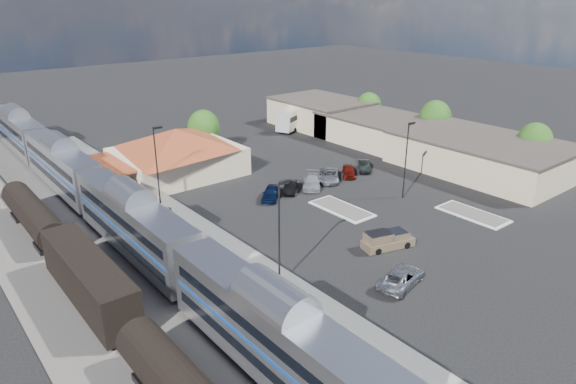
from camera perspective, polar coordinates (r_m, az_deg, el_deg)
ground at (r=53.39m, az=4.41°, el=-3.68°), size 280.00×280.00×0.00m
railbed at (r=50.07m, az=-20.33°, el=-6.75°), size 16.00×100.00×0.12m
platform at (r=51.41m, az=-10.13°, el=-4.88°), size 5.50×92.00×0.18m
passenger_train at (r=48.34m, az=-16.78°, el=-3.61°), size 3.00×104.00×5.55m
freight_cars at (r=42.54m, az=-21.27°, el=-9.21°), size 2.80×46.00×4.00m
station_depot at (r=68.49m, az=-12.27°, el=4.39°), size 18.35×12.24×6.20m
buildings_east at (r=81.34m, az=12.10°, el=6.43°), size 14.40×51.40×4.80m
traffic_island_south at (r=57.22m, az=5.98°, el=-1.85°), size 3.30×7.50×0.21m
traffic_island_north at (r=59.02m, az=19.84°, el=-2.33°), size 3.30×7.50×0.21m
lamp_plat_s at (r=40.55m, az=-0.89°, el=-3.72°), size 1.08×0.25×9.00m
lamp_plat_n at (r=58.35m, az=-14.35°, el=3.53°), size 1.08×0.25×9.00m
lamp_lot at (r=59.96m, az=13.06°, el=4.12°), size 1.08×0.25×9.00m
tree_east_a at (r=76.54m, az=25.72°, el=5.11°), size 4.56×4.56×6.42m
tree_east_b at (r=84.23m, az=16.03°, el=7.95°), size 4.94×4.94×6.96m
tree_east_c at (r=92.86m, az=8.95°, el=9.41°), size 4.41×4.41×6.21m
tree_depot at (r=76.78m, az=-9.36°, el=7.10°), size 4.71×4.71×6.63m
pickup_truck at (r=49.22m, az=11.06°, el=-5.25°), size 5.27×3.09×1.72m
suv at (r=43.59m, az=12.50°, el=-9.21°), size 5.62×3.54×1.45m
coach_bus at (r=91.79m, az=1.06°, el=8.51°), size 11.80×7.15×3.78m
person_a at (r=44.53m, az=-6.12°, el=-7.70°), size 0.58×0.69×1.61m
person_b at (r=54.63m, az=-12.91°, el=-2.41°), size 0.65×0.82×1.68m
parked_car_a at (r=59.58m, az=-1.94°, el=-0.12°), size 4.36×4.29×1.49m
parked_car_b at (r=61.67m, az=0.27°, el=0.56°), size 3.77×3.80×1.31m
parked_car_c at (r=63.37m, az=2.69°, el=1.22°), size 5.12×5.23×1.51m
parked_car_d at (r=65.64m, az=4.61°, el=1.84°), size 5.14×5.34×1.41m
parked_car_e at (r=67.57m, az=6.77°, el=2.33°), size 3.95×4.08×1.38m
parked_car_f at (r=69.99m, az=8.44°, el=2.91°), size 3.85×4.04×1.36m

